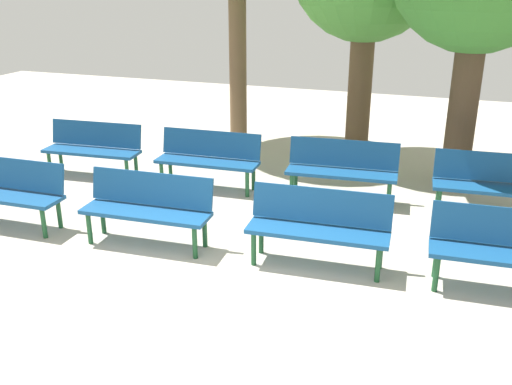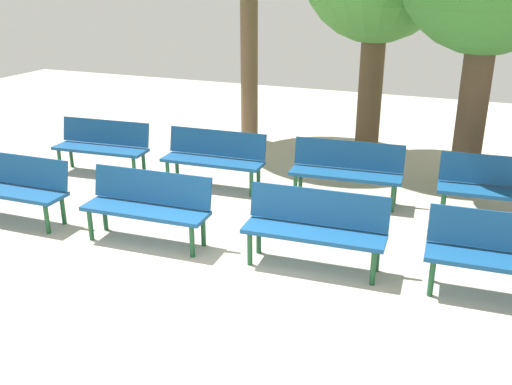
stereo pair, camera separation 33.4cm
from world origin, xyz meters
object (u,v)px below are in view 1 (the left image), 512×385
object	(u,v)px
bench_r0_c0	(7,188)
bench_r1_c2	(342,167)
bench_r0_c2	(319,223)
bench_r1_c0	(93,146)
bench_r0_c1	(148,205)
bench_r1_c1	(209,156)
bench_r1_c3	(494,182)
bench_r0_c3	(510,247)

from	to	relation	value
bench_r0_c0	bench_r1_c2	distance (m)	4.62
bench_r1_c2	bench_r0_c2	bearing A→B (deg)	-90.31
bench_r0_c0	bench_r1_c0	size ratio (longest dim) A/B	0.99
bench_r0_c1	bench_r0_c2	bearing A→B (deg)	1.21
bench_r1_c1	bench_r1_c3	bearing A→B (deg)	0.42
bench_r0_c3	bench_r1_c1	xyz separation A→B (m)	(-4.21, 1.85, 0.00)
bench_r0_c1	bench_r1_c3	bearing A→B (deg)	26.81
bench_r0_c0	bench_r1_c0	xyz separation A→B (m)	(-0.09, 2.08, 0.00)
bench_r0_c3	bench_r1_c0	world-z (taller)	same
bench_r0_c2	bench_r1_c3	world-z (taller)	same
bench_r0_c1	bench_r0_c3	size ratio (longest dim) A/B	1.00
bench_r1_c1	bench_r1_c2	distance (m)	2.06
bench_r0_c1	bench_r1_c0	xyz separation A→B (m)	(-2.12, 1.97, 0.00)
bench_r0_c3	bench_r1_c1	bearing A→B (deg)	153.23
bench_r0_c1	bench_r0_c2	size ratio (longest dim) A/B	1.00
bench_r1_c1	bench_r1_c2	bearing A→B (deg)	2.14
bench_r0_c1	bench_r0_c3	world-z (taller)	same
bench_r0_c2	bench_r1_c1	size ratio (longest dim) A/B	1.00
bench_r0_c0	bench_r1_c2	size ratio (longest dim) A/B	0.99
bench_r0_c0	bench_r0_c2	world-z (taller)	same
bench_r0_c0	bench_r0_c3	bearing A→B (deg)	1.53
bench_r0_c1	bench_r1_c3	distance (m)	4.63
bench_r1_c0	bench_r0_c1	bearing A→B (deg)	-47.29
bench_r1_c1	bench_r1_c3	xyz separation A→B (m)	(4.13, 0.21, 0.00)
bench_r0_c0	bench_r1_c0	distance (m)	2.08
bench_r1_c2	bench_r1_c3	distance (m)	2.08
bench_r1_c0	bench_r1_c1	xyz separation A→B (m)	(2.02, 0.10, 0.00)
bench_r1_c0	bench_r1_c3	xyz separation A→B (m)	(6.15, 0.32, 0.00)
bench_r0_c1	bench_r1_c1	distance (m)	2.08
bench_r0_c3	bench_r0_c1	bearing A→B (deg)	-179.90
bench_r0_c0	bench_r1_c1	xyz separation A→B (m)	(1.93, 2.18, 0.00)
bench_r0_c1	bench_r1_c0	distance (m)	2.90
bench_r0_c3	bench_r0_c2	bearing A→B (deg)	179.19
bench_r0_c1	bench_r1_c2	distance (m)	2.97
bench_r1_c2	bench_r1_c3	world-z (taller)	same
bench_r1_c1	bench_r0_c0	bearing A→B (deg)	-134.07
bench_r0_c0	bench_r1_c2	bearing A→B (deg)	28.97
bench_r1_c0	bench_r1_c2	bearing A→B (deg)	-0.54
bench_r0_c0	bench_r0_c2	size ratio (longest dim) A/B	0.99
bench_r0_c0	bench_r0_c1	size ratio (longest dim) A/B	0.99
bench_r1_c0	bench_r1_c2	world-z (taller)	same
bench_r1_c0	bench_r1_c1	world-z (taller)	same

